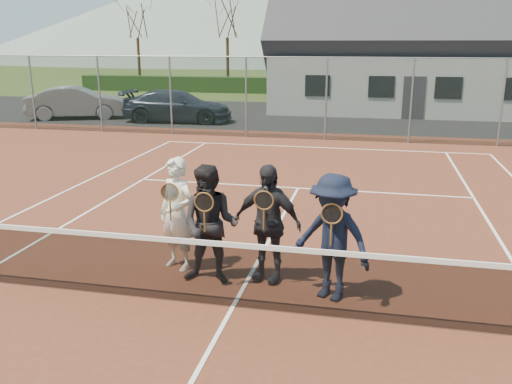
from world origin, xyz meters
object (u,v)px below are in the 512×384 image
(car_c, at_px, (177,106))
(player_c, at_px, (267,223))
(player_b, at_px, (210,225))
(car_a, at_px, (65,102))
(player_d, at_px, (332,238))
(player_a, at_px, (177,214))
(car_b, at_px, (77,103))
(clubhouse, at_px, (423,33))
(tennis_net, at_px, (232,272))

(car_c, bearing_deg, player_c, -158.74)
(car_c, height_order, player_b, player_b)
(car_a, height_order, player_b, player_b)
(car_a, relative_size, player_d, 2.02)
(player_a, height_order, player_d, same)
(car_b, distance_m, player_c, 20.15)
(car_c, bearing_deg, car_b, 86.22)
(player_a, relative_size, player_b, 1.00)
(car_b, height_order, player_a, player_a)
(clubhouse, bearing_deg, car_c, -147.26)
(player_a, bearing_deg, car_a, 125.76)
(clubhouse, distance_m, player_b, 23.89)
(car_a, bearing_deg, clubhouse, -51.58)
(tennis_net, bearing_deg, car_a, 126.54)
(car_a, distance_m, player_c, 21.98)
(player_a, bearing_deg, tennis_net, -43.55)
(car_a, bearing_deg, tennis_net, -123.52)
(player_c, bearing_deg, clubhouse, 80.80)
(car_c, bearing_deg, player_a, -163.11)
(player_b, relative_size, player_d, 1.00)
(clubhouse, distance_m, player_c, 23.49)
(car_c, distance_m, tennis_net, 18.31)
(clubhouse, bearing_deg, player_c, -99.20)
(clubhouse, bearing_deg, player_d, -96.65)
(player_a, distance_m, player_c, 1.47)
(clubhouse, xyz_separation_m, player_c, (-3.72, -22.99, -3.07))
(tennis_net, distance_m, player_d, 1.45)
(player_b, bearing_deg, player_a, 149.58)
(car_a, xyz_separation_m, car_c, (6.44, -1.25, 0.10))
(player_d, bearing_deg, player_b, 175.06)
(tennis_net, distance_m, player_c, 1.11)
(player_a, bearing_deg, player_d, -12.49)
(player_d, bearing_deg, tennis_net, -155.22)
(car_c, xyz_separation_m, player_c, (7.30, -15.91, 0.20))
(car_b, bearing_deg, player_d, -162.86)
(car_a, relative_size, player_b, 2.02)
(car_a, height_order, clubhouse, clubhouse)
(car_c, bearing_deg, car_a, 75.64)
(clubhouse, bearing_deg, car_a, -161.52)
(tennis_net, relative_size, player_c, 6.49)
(car_a, relative_size, tennis_net, 0.31)
(clubhouse, relative_size, player_a, 8.67)
(car_c, distance_m, player_a, 16.82)
(player_c, distance_m, player_d, 1.08)
(car_c, distance_m, clubhouse, 13.50)
(player_d, bearing_deg, player_c, 157.23)
(tennis_net, height_order, player_d, player_d)
(player_b, bearing_deg, car_a, 126.59)
(car_c, height_order, player_d, player_d)
(clubhouse, height_order, player_a, clubhouse)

